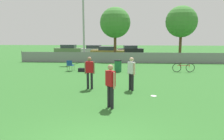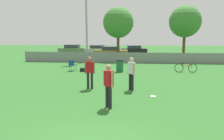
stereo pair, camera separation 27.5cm
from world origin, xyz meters
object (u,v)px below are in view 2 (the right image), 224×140
object	(u,v)px
folding_chair_sideline	(72,65)
parked_car_tan	(111,51)
player_receiver_white	(131,71)
trash_bin	(120,66)
light_pole	(86,14)
player_defender_red	(109,83)
parked_car_olive	(72,49)
frisbee_disc	(153,96)
player_thrower_red	(90,71)
bicycle_sideline	(186,68)
parked_car_dark	(134,50)
tree_far_right	(185,22)
parked_car_silver	(98,49)
gear_bag_sideline	(84,70)
tree_near_pole	(118,23)

from	to	relation	value
folding_chair_sideline	parked_car_tan	bearing A→B (deg)	-88.72
player_receiver_white	trash_bin	bearing A→B (deg)	151.86
folding_chair_sideline	parked_car_tan	size ratio (longest dim) A/B	0.19
light_pole	player_defender_red	xyz separation A→B (m)	(4.19, -15.07, -4.09)
player_receiver_white	parked_car_olive	bearing A→B (deg)	165.26
folding_chair_sideline	frisbee_disc	bearing A→B (deg)	139.21
parked_car_tan	player_receiver_white	bearing A→B (deg)	-79.82
player_thrower_red	player_defender_red	xyz separation A→B (m)	(1.36, -2.98, 0.00)
player_receiver_white	bicycle_sideline	size ratio (longest dim) A/B	1.00
player_receiver_white	parked_car_olive	distance (m)	24.79
frisbee_disc	parked_car_dark	distance (m)	24.31
player_thrower_red	parked_car_dark	world-z (taller)	player_thrower_red
tree_far_right	bicycle_sideline	bearing A→B (deg)	-100.72
parked_car_tan	player_defender_red	bearing A→B (deg)	-83.21
player_thrower_red	parked_car_silver	world-z (taller)	player_thrower_red
player_defender_red	player_receiver_white	xyz separation A→B (m)	(0.83, 2.90, 0.00)
folding_chair_sideline	bicycle_sideline	distance (m)	8.98
parked_car_olive	parked_car_silver	world-z (taller)	parked_car_olive
bicycle_sideline	gear_bag_sideline	size ratio (longest dim) A/B	2.86
bicycle_sideline	parked_car_tan	world-z (taller)	parked_car_tan
player_defender_red	parked_car_tan	size ratio (longest dim) A/B	0.38
bicycle_sideline	light_pole	bearing A→B (deg)	143.19
frisbee_disc	tree_near_pole	bearing A→B (deg)	100.35
player_thrower_red	bicycle_sideline	world-z (taller)	player_thrower_red
tree_near_pole	trash_bin	xyz separation A→B (m)	(0.81, -8.73, -3.83)
folding_chair_sideline	tree_far_right	bearing A→B (deg)	-129.70
folding_chair_sideline	parked_car_tan	distance (m)	13.09
light_pole	frisbee_disc	world-z (taller)	light_pole
player_thrower_red	bicycle_sideline	distance (m)	8.74
gear_bag_sideline	bicycle_sideline	bearing A→B (deg)	2.89
tree_far_right	parked_car_silver	xyz separation A→B (m)	(-11.58, 7.66, -3.76)
frisbee_disc	bicycle_sideline	bearing A→B (deg)	66.81
gear_bag_sideline	parked_car_tan	bearing A→B (deg)	86.84
bicycle_sideline	player_defender_red	bearing A→B (deg)	-122.01
player_thrower_red	parked_car_dark	bearing A→B (deg)	80.89
player_receiver_white	frisbee_disc	bearing A→B (deg)	6.27
parked_car_silver	parked_car_tan	distance (m)	4.88
light_pole	frisbee_disc	distance (m)	15.44
tree_far_right	parked_car_silver	distance (m)	14.38
tree_near_pole	folding_chair_sideline	bearing A→B (deg)	-109.34
player_thrower_red	parked_car_olive	distance (m)	23.93
tree_far_right	bicycle_sideline	distance (m)	10.26
bicycle_sideline	parked_car_olive	size ratio (longest dim) A/B	0.41
gear_bag_sideline	parked_car_dark	distance (m)	17.93
parked_car_dark	parked_car_olive	bearing A→B (deg)	173.38
gear_bag_sideline	frisbee_disc	bearing A→B (deg)	-54.15
folding_chair_sideline	bicycle_sideline	bearing A→B (deg)	-169.82
folding_chair_sideline	parked_car_dark	bearing A→B (deg)	-96.72
player_receiver_white	parked_car_silver	world-z (taller)	player_receiver_white
light_pole	parked_car_dark	distance (m)	12.89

